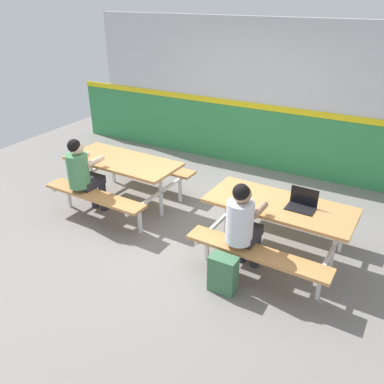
% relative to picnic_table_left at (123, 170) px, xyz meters
% --- Properties ---
extents(ground_plane, '(10.00, 10.00, 0.02)m').
position_rel_picnic_table_left_xyz_m(ground_plane, '(1.23, -0.07, -0.58)').
color(ground_plane, gray).
extents(accent_backdrop, '(8.00, 0.14, 2.60)m').
position_rel_picnic_table_left_xyz_m(accent_backdrop, '(1.23, 2.42, 0.67)').
color(accent_backdrop, '#338C4C').
rests_on(accent_backdrop, ground).
extents(picnic_table_left, '(1.75, 1.61, 0.74)m').
position_rel_picnic_table_left_xyz_m(picnic_table_left, '(0.00, 0.00, 0.00)').
color(picnic_table_left, tan).
rests_on(picnic_table_left, ground).
extents(picnic_table_right, '(1.75, 1.61, 0.74)m').
position_rel_picnic_table_left_xyz_m(picnic_table_right, '(2.46, -0.17, 0.00)').
color(picnic_table_right, tan).
rests_on(picnic_table_right, ground).
extents(student_nearer, '(0.37, 0.53, 1.21)m').
position_rel_picnic_table_left_xyz_m(student_nearer, '(-0.27, -0.55, 0.13)').
color(student_nearer, '#2D2D38').
rests_on(student_nearer, ground).
extents(student_further, '(0.37, 0.53, 1.21)m').
position_rel_picnic_table_left_xyz_m(student_further, '(2.22, -0.72, 0.13)').
color(student_further, '#2D2D38').
rests_on(student_further, ground).
extents(laptop_dark, '(0.33, 0.23, 0.22)m').
position_rel_picnic_table_left_xyz_m(laptop_dark, '(2.70, -0.14, 0.21)').
color(laptop_dark, black).
rests_on(laptop_dark, picnic_table_right).
extents(backpack_dark, '(0.30, 0.22, 0.44)m').
position_rel_picnic_table_left_xyz_m(backpack_dark, '(2.16, -1.06, -0.36)').
color(backpack_dark, '#3F724C').
rests_on(backpack_dark, ground).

